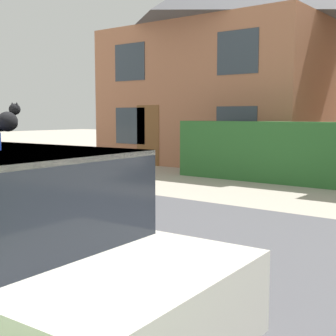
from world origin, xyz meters
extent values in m
cube|color=#4C4C51|center=(0.00, 4.42, 0.01)|extent=(28.00, 6.97, 0.01)
cylinder|color=black|center=(2.27, 2.97, 0.33)|extent=(0.64, 0.23, 0.64)
cube|color=red|center=(0.93, 3.01, 0.53)|extent=(4.08, 0.21, 0.07)
ellipsoid|color=black|center=(1.04, 2.36, 1.70)|extent=(0.16, 0.21, 0.17)
ellipsoid|color=white|center=(1.02, 2.43, 1.69)|extent=(0.08, 0.07, 0.09)
sphere|color=black|center=(1.02, 2.44, 1.81)|extent=(0.10, 0.10, 0.10)
cone|color=black|center=(1.05, 2.44, 1.85)|extent=(0.04, 0.04, 0.04)
cone|color=black|center=(1.00, 2.44, 1.85)|extent=(0.04, 0.04, 0.04)
cube|color=#A86B4C|center=(-4.75, 15.60, 2.45)|extent=(7.90, 5.97, 4.90)
cube|color=brown|center=(-6.09, 12.61, 1.05)|extent=(1.00, 0.02, 2.10)
cube|color=#333D47|center=(-6.92, 12.61, 1.37)|extent=(1.40, 0.02, 1.30)
cube|color=#333D47|center=(-2.58, 12.61, 1.37)|extent=(1.40, 0.02, 1.30)
cube|color=#333D47|center=(-6.92, 12.61, 3.63)|extent=(1.40, 0.02, 1.30)
cube|color=#333D47|center=(-2.58, 12.61, 3.63)|extent=(1.40, 0.02, 1.30)
camera|label=1|loc=(4.50, 0.07, 1.76)|focal=50.00mm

